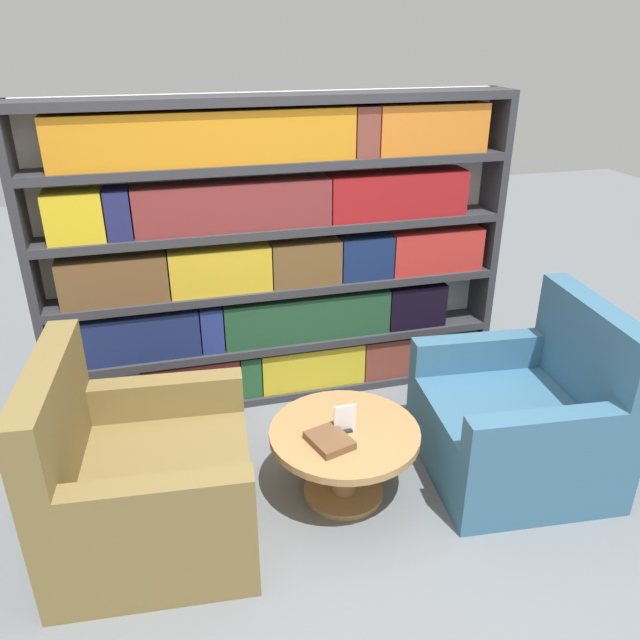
# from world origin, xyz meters

# --- Properties ---
(ground_plane) EXTENTS (14.00, 14.00, 0.00)m
(ground_plane) POSITION_xyz_m (0.00, 0.00, 0.00)
(ground_plane) COLOR slate
(bookshelf) EXTENTS (2.86, 0.30, 1.90)m
(bookshelf) POSITION_xyz_m (0.01, 1.34, 0.95)
(bookshelf) COLOR silver
(bookshelf) RESTS_ON ground_plane
(armchair_left) EXTENTS (0.98, 1.00, 0.96)m
(armchair_left) POSITION_xyz_m (-0.90, 0.20, 0.31)
(armchair_left) COLOR olive
(armchair_left) RESTS_ON ground_plane
(armchair_right) EXTENTS (0.99, 1.01, 0.96)m
(armchair_right) POSITION_xyz_m (1.09, 0.19, 0.31)
(armchair_right) COLOR #386684
(armchair_right) RESTS_ON ground_plane
(coffee_table) EXTENTS (0.76, 0.76, 0.40)m
(coffee_table) POSITION_xyz_m (0.09, 0.24, 0.29)
(coffee_table) COLOR #AD7F4C
(coffee_table) RESTS_ON ground_plane
(table_sign) EXTENTS (0.11, 0.06, 0.15)m
(table_sign) POSITION_xyz_m (0.09, 0.24, 0.46)
(table_sign) COLOR black
(table_sign) RESTS_ON coffee_table
(stray_book) EXTENTS (0.23, 0.26, 0.04)m
(stray_book) POSITION_xyz_m (-0.01, 0.15, 0.42)
(stray_book) COLOR brown
(stray_book) RESTS_ON coffee_table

